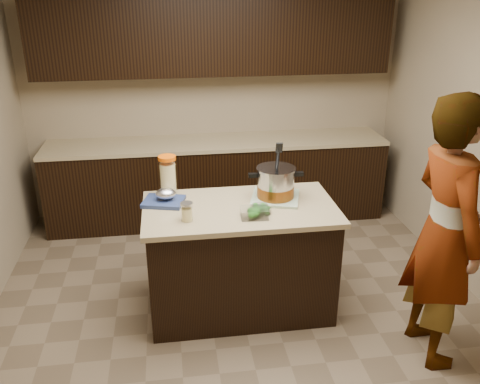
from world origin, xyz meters
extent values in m
plane|color=brown|center=(0.00, 0.00, 0.00)|extent=(4.00, 4.00, 0.00)
cube|color=tan|center=(0.00, 2.00, 1.35)|extent=(4.00, 0.04, 2.70)
cube|color=tan|center=(0.00, -2.00, 1.35)|extent=(4.00, 0.04, 2.70)
cube|color=black|center=(0.00, 1.70, 0.43)|extent=(3.60, 0.60, 0.86)
cube|color=tan|center=(0.00, 1.70, 0.88)|extent=(3.60, 0.63, 0.04)
cube|color=black|center=(0.00, 1.82, 1.95)|extent=(3.60, 0.35, 0.75)
cube|color=black|center=(0.00, 0.00, 0.43)|extent=(1.40, 0.75, 0.86)
cube|color=tan|center=(0.00, 0.00, 0.88)|extent=(1.46, 0.81, 0.04)
cube|color=#649162|center=(0.29, 0.11, 0.91)|extent=(0.45, 0.45, 0.02)
cylinder|color=#B7B7BC|center=(0.29, 0.11, 1.03)|extent=(0.30, 0.30, 0.22)
cylinder|color=brown|center=(0.29, 0.11, 0.97)|extent=(0.30, 0.30, 0.09)
cylinder|color=#B7B7BC|center=(0.29, 0.11, 1.15)|extent=(0.32, 0.32, 0.02)
cube|color=black|center=(0.12, 0.12, 1.10)|extent=(0.07, 0.04, 0.03)
cube|color=black|center=(0.47, 0.10, 1.10)|extent=(0.07, 0.04, 0.03)
cylinder|color=black|center=(0.29, 0.08, 1.21)|extent=(0.03, 0.12, 0.27)
cylinder|color=#E0CF88|center=(-0.53, 0.27, 1.04)|extent=(0.15, 0.15, 0.28)
cylinder|color=white|center=(-0.53, 0.27, 1.06)|extent=(0.17, 0.17, 0.31)
cylinder|color=#E75604|center=(-0.53, 0.27, 1.22)|extent=(0.18, 0.18, 0.02)
cylinder|color=#E0CF88|center=(-0.41, -0.18, 0.95)|extent=(0.08, 0.08, 0.10)
cylinder|color=white|center=(-0.41, -0.18, 0.96)|extent=(0.09, 0.09, 0.12)
cylinder|color=silver|center=(-0.41, -0.18, 1.03)|extent=(0.09, 0.09, 0.02)
cylinder|color=silver|center=(0.16, -0.14, 0.92)|extent=(0.12, 0.12, 0.05)
cylinder|color=silver|center=(0.13, -0.13, 0.93)|extent=(0.17, 0.17, 0.06)
cube|color=silver|center=(0.08, -0.20, 0.94)|extent=(0.20, 0.15, 0.07)
cube|color=navy|center=(-0.57, 0.14, 0.91)|extent=(0.35, 0.31, 0.03)
ellipsoid|color=silver|center=(-0.55, 0.14, 0.97)|extent=(0.15, 0.13, 0.08)
imported|color=gray|center=(1.26, -0.70, 0.94)|extent=(0.47, 0.70, 1.88)
camera|label=1|loc=(-0.50, -3.45, 2.49)|focal=38.00mm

